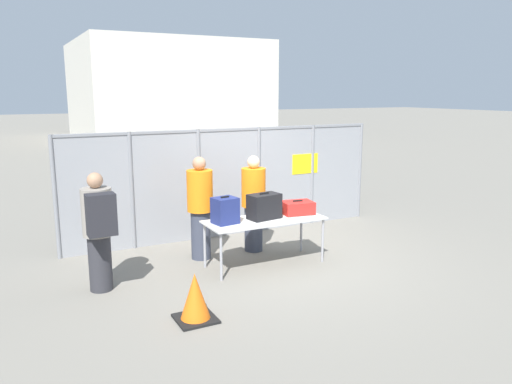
% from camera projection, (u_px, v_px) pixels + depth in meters
% --- Properties ---
extents(ground_plane, '(120.00, 120.00, 0.00)m').
position_uv_depth(ground_plane, '(280.00, 264.00, 7.92)').
color(ground_plane, slate).
extents(fence_section, '(6.22, 0.07, 2.03)m').
position_uv_depth(fence_section, '(231.00, 180.00, 9.36)').
color(fence_section, gray).
rests_on(fence_section, ground_plane).
extents(inspection_table, '(1.88, 0.76, 0.74)m').
position_uv_depth(inspection_table, '(265.00, 223.00, 7.76)').
color(inspection_table, silver).
rests_on(inspection_table, ground_plane).
extents(suitcase_navy, '(0.38, 0.35, 0.42)m').
position_uv_depth(suitcase_navy, '(225.00, 211.00, 7.47)').
color(suitcase_navy, navy).
rests_on(suitcase_navy, inspection_table).
extents(suitcase_black, '(0.53, 0.36, 0.42)m').
position_uv_depth(suitcase_black, '(264.00, 206.00, 7.74)').
color(suitcase_black, black).
rests_on(suitcase_black, inspection_table).
extents(suitcase_red, '(0.54, 0.43, 0.23)m').
position_uv_depth(suitcase_red, '(298.00, 208.00, 8.07)').
color(suitcase_red, red).
rests_on(suitcase_red, inspection_table).
extents(traveler_hooded, '(0.41, 0.63, 1.64)m').
position_uv_depth(traveler_hooded, '(99.00, 228.00, 6.67)').
color(traveler_hooded, '#2D2D33').
rests_on(traveler_hooded, ground_plane).
extents(security_worker_near, '(0.41, 0.41, 1.64)m').
position_uv_depth(security_worker_near, '(254.00, 202.00, 8.43)').
color(security_worker_near, '#383D4C').
rests_on(security_worker_near, ground_plane).
extents(security_worker_far, '(0.42, 0.42, 1.68)m').
position_uv_depth(security_worker_far, '(200.00, 207.00, 8.03)').
color(security_worker_far, '#383D4C').
rests_on(security_worker_far, ground_plane).
extents(utility_trailer, '(3.59, 2.10, 0.74)m').
position_uv_depth(utility_trailer, '(272.00, 184.00, 12.47)').
color(utility_trailer, silver).
rests_on(utility_trailer, ground_plane).
extents(distant_hangar, '(10.17, 9.74, 5.52)m').
position_uv_depth(distant_hangar, '(166.00, 90.00, 30.20)').
color(distant_hangar, beige).
rests_on(distant_hangar, ground_plane).
extents(traffic_cone, '(0.47, 0.47, 0.59)m').
position_uv_depth(traffic_cone, '(195.00, 299.00, 5.93)').
color(traffic_cone, black).
rests_on(traffic_cone, ground_plane).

